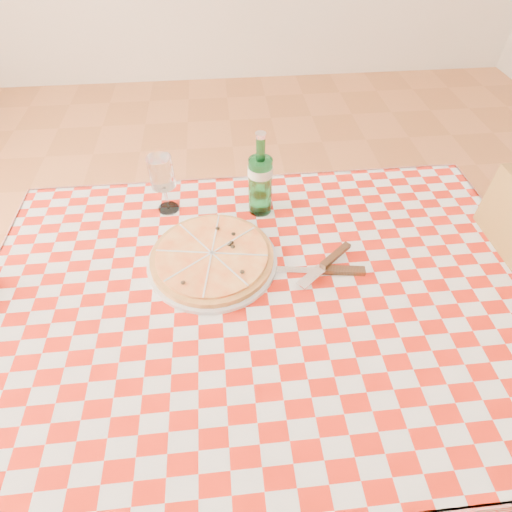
{
  "coord_description": "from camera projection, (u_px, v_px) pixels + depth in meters",
  "views": [
    {
      "loc": [
        -0.08,
        -0.56,
        1.47
      ],
      "look_at": [
        -0.02,
        0.06,
        0.82
      ],
      "focal_mm": 28.0,
      "sensor_mm": 36.0,
      "label": 1
    }
  ],
  "objects": [
    {
      "name": "tablecloth",
      "position": [
        267.0,
        294.0,
        0.91
      ],
      "size": [
        1.3,
        0.9,
        0.01
      ],
      "primitive_type": "cube",
      "color": "#A5170A",
      "rests_on": "dining_table"
    },
    {
      "name": "pizza_plate",
      "position": [
        212.0,
        256.0,
        0.95
      ],
      "size": [
        0.36,
        0.36,
        0.04
      ],
      "primitive_type": null,
      "rotation": [
        0.0,
        0.0,
        -0.16
      ],
      "color": "#D49346",
      "rests_on": "tablecloth"
    },
    {
      "name": "water_bottle",
      "position": [
        260.0,
        175.0,
        1.02
      ],
      "size": [
        0.08,
        0.08,
        0.23
      ],
      "primitive_type": null,
      "rotation": [
        0.0,
        0.0,
        0.32
      ],
      "color": "#1B6D2F",
      "rests_on": "tablecloth"
    },
    {
      "name": "cutlery",
      "position": [
        322.0,
        268.0,
        0.94
      ],
      "size": [
        0.31,
        0.29,
        0.03
      ],
      "primitive_type": null,
      "rotation": [
        0.0,
        0.0,
        0.34
      ],
      "color": "silver",
      "rests_on": "tablecloth"
    },
    {
      "name": "dining_table",
      "position": [
        267.0,
        318.0,
        0.98
      ],
      "size": [
        1.2,
        0.8,
        0.75
      ],
      "color": "brown",
      "rests_on": "ground"
    },
    {
      "name": "wine_glass",
      "position": [
        164.0,
        185.0,
        1.05
      ],
      "size": [
        0.07,
        0.07,
        0.16
      ],
      "primitive_type": null,
      "rotation": [
        0.0,
        0.0,
        -0.17
      ],
      "color": "white",
      "rests_on": "tablecloth"
    }
  ]
}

